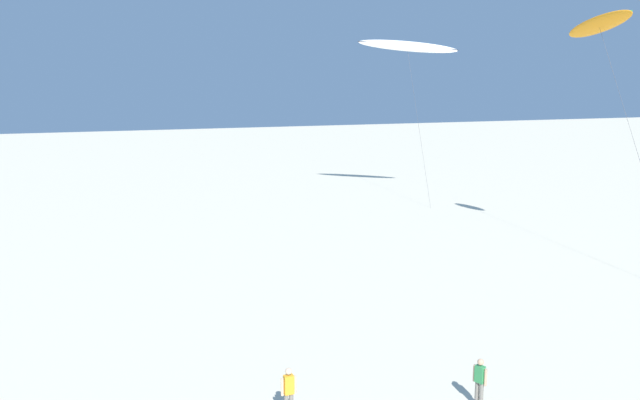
# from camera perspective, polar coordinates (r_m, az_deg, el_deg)

# --- Properties ---
(flying_kite_1) EXTENTS (1.97, 10.41, 14.68)m
(flying_kite_1) POSITION_cam_1_polar(r_m,az_deg,el_deg) (41.60, 23.77, 14.22)
(flying_kite_1) COLOR orange
(flying_kite_1) RESTS_ON ground
(flying_kite_4) EXTENTS (7.67, 7.52, 14.38)m
(flying_kite_4) POSITION_cam_1_polar(r_m,az_deg,el_deg) (56.96, 7.83, 13.51)
(flying_kite_4) COLOR white
(flying_kite_4) RESTS_ON ground
(person_near_left) EXTENTS (0.51, 0.21, 1.72)m
(person_near_left) POSITION_cam_1_polar(r_m,az_deg,el_deg) (20.62, -2.83, -16.78)
(person_near_left) COLOR slate
(person_near_left) RESTS_ON ground
(person_mid_field) EXTENTS (0.30, 0.48, 1.66)m
(person_mid_field) POSITION_cam_1_polar(r_m,az_deg,el_deg) (21.92, 14.13, -15.45)
(person_mid_field) COLOR slate
(person_mid_field) RESTS_ON ground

